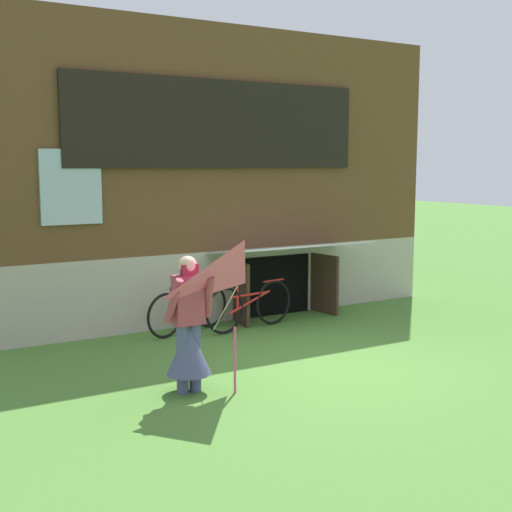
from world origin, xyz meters
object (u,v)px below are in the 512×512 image
at_px(kite, 245,281).
at_px(bicycle_yellow, 188,310).
at_px(bicycle_red, 250,305).
at_px(person, 188,336).

relative_size(kite, bicycle_yellow, 1.08).
bearing_deg(bicycle_yellow, bicycle_red, -33.95).
relative_size(person, kite, 0.93).
distance_m(bicycle_red, bicycle_yellow, 0.99).
bearing_deg(kite, bicycle_yellow, 76.52).
height_order(person, bicycle_yellow, person).
bearing_deg(bicycle_red, bicycle_yellow, 153.49).
bearing_deg(bicycle_red, person, -142.45).
distance_m(person, bicycle_red, 3.17).
relative_size(person, bicycle_red, 0.93).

